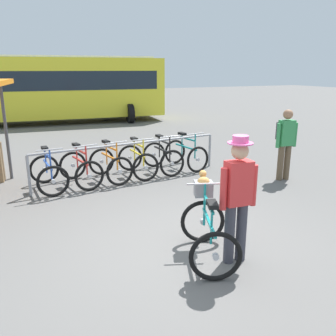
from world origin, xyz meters
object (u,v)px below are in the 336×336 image
racked_bike_teal (186,154)px  person_with_featured_bike (238,195)px  racked_bike_yellow (137,161)px  featured_bicycle (207,223)px  racked_bike_black (163,157)px  bus_distant (56,86)px  racked_bike_orange (110,165)px  pedestrian_with_backpack (285,140)px  racked_bike_red (81,169)px  racked_bike_blue (48,173)px

racked_bike_teal → person_with_featured_bike: person_with_featured_bike is taller
racked_bike_yellow → featured_bicycle: bearing=-96.1°
racked_bike_teal → featured_bicycle: size_ratio=0.95×
racked_bike_black → person_with_featured_bike: 4.50m
featured_bicycle → bus_distant: (-0.04, 13.94, 1.25)m
racked_bike_orange → pedestrian_with_backpack: 4.08m
bus_distant → pedestrian_with_backpack: bearing=-73.4°
racked_bike_red → bus_distant: bearing=84.8°
racked_bike_orange → featured_bicycle: bearing=-86.2°
racked_bike_blue → featured_bicycle: 4.16m
racked_bike_blue → racked_bike_red: bearing=5.7°
racked_bike_yellow → person_with_featured_bike: size_ratio=0.65×
pedestrian_with_backpack → bus_distant: 12.15m
racked_bike_black → person_with_featured_bike: size_ratio=0.66×
person_with_featured_bike → racked_bike_orange: bearing=97.1°
racked_bike_blue → racked_bike_orange: bearing=5.7°
racked_bike_blue → racked_bike_red: 0.70m
racked_bike_blue → racked_bike_teal: bearing=5.7°
racked_bike_black → featured_bicycle: bearing=-105.4°
racked_bike_orange → pedestrian_with_backpack: size_ratio=0.71×
racked_bike_black → featured_bicycle: (-1.13, -4.09, 0.12)m
racked_bike_teal → racked_bike_orange: bearing=-174.3°
racked_bike_teal → pedestrian_with_backpack: bearing=-48.9°
person_with_featured_bike → pedestrian_with_backpack: bearing=39.5°
racked_bike_blue → person_with_featured_bike: person_with_featured_bike is taller
racked_bike_blue → person_with_featured_bike: size_ratio=0.66×
racked_bike_teal → bus_distant: (-1.87, 9.77, 1.37)m
racked_bike_teal → racked_bike_red: bearing=-174.3°
racked_bike_black → racked_bike_teal: size_ratio=0.96×
racked_bike_blue → bus_distant: bus_distant is taller
racked_bike_red → bus_distant: size_ratio=0.12×
racked_bike_blue → racked_bike_yellow: 2.10m
racked_bike_yellow → pedestrian_with_backpack: pedestrian_with_backpack is taller
racked_bike_teal → pedestrian_with_backpack: size_ratio=0.73×
racked_bike_yellow → racked_bike_teal: (1.39, 0.14, 0.00)m
racked_bike_red → racked_bike_teal: (2.79, 0.28, 0.00)m
racked_bike_black → featured_bicycle: featured_bicycle is taller
pedestrian_with_backpack → racked_bike_black: bearing=142.4°
person_with_featured_bike → racked_bike_red: bearing=106.3°
person_with_featured_bike → pedestrian_with_backpack: person_with_featured_bike is taller
racked_bike_blue → racked_bike_teal: same height
person_with_featured_bike → bus_distant: (-0.31, 14.23, 0.79)m
person_with_featured_bike → pedestrian_with_backpack: size_ratio=1.05×
person_with_featured_bike → racked_bike_blue: bearing=115.1°
racked_bike_yellow → pedestrian_with_backpack: (3.00, -1.70, 0.57)m
pedestrian_with_backpack → racked_bike_red: bearing=160.4°
person_with_featured_bike → racked_bike_yellow: bearing=87.8°
racked_bike_orange → racked_bike_black: size_ratio=1.03×
racked_bike_yellow → person_with_featured_bike: bearing=-92.2°
racked_bike_red → pedestrian_with_backpack: bearing=-19.6°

